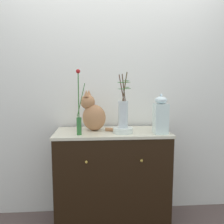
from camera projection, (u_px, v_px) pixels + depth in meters
ground_plane at (112, 224)px, 2.19m from camera, size 6.00×6.00×0.00m
wall_back at (110, 91)px, 2.34m from camera, size 4.40×0.08×2.60m
sideboard at (112, 179)px, 2.13m from camera, size 1.05×0.50×0.94m
cat_sitting at (93, 114)px, 2.09m from camera, size 0.45×0.22×0.38m
vase_slim_green at (79, 116)px, 1.91m from camera, size 0.08×0.04×0.56m
bowl_porcelain at (123, 130)px, 1.99m from camera, size 0.18×0.18×0.05m
vase_glass_clear at (123, 112)px, 1.97m from camera, size 0.14×0.21×0.49m
jar_lidded_porcelain at (161, 116)px, 1.96m from camera, size 0.12×0.12×0.35m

